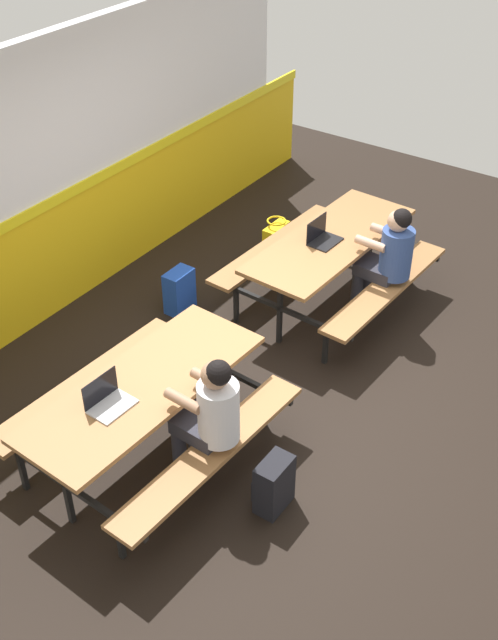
{
  "coord_description": "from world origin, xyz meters",
  "views": [
    {
      "loc": [
        -4.45,
        -2.82,
        4.53
      ],
      "look_at": [
        0.0,
        0.25,
        0.55
      ],
      "focal_mm": 44.04,
      "sensor_mm": 36.0,
      "label": 1
    }
  ],
  "objects_px": {
    "laptop_silver": "(108,400)",
    "picnic_table_left": "(145,401)",
    "tote_bag_bright": "(276,239)",
    "student_further": "(388,255)",
    "picnic_table_right": "(330,253)",
    "student_nearer": "(210,412)",
    "backpack_dark": "(273,485)",
    "satchel_spare": "(179,291)",
    "laptop_dark": "(322,237)"
  },
  "relations": [
    {
      "from": "picnic_table_left",
      "to": "laptop_dark",
      "type": "height_order",
      "value": "laptop_dark"
    },
    {
      "from": "student_further",
      "to": "laptop_silver",
      "type": "distance_m",
      "value": 3.1
    },
    {
      "from": "student_nearer",
      "to": "tote_bag_bright",
      "type": "relative_size",
      "value": 2.81
    },
    {
      "from": "picnic_table_left",
      "to": "laptop_dark",
      "type": "xyz_separation_m",
      "value": [
        2.52,
        -0.04,
        0.21
      ]
    },
    {
      "from": "backpack_dark",
      "to": "student_further",
      "type": "bearing_deg",
      "value": 9.29
    },
    {
      "from": "picnic_table_right",
      "to": "laptop_silver",
      "type": "distance_m",
      "value": 2.94
    },
    {
      "from": "picnic_table_left",
      "to": "laptop_silver",
      "type": "bearing_deg",
      "value": 170.3
    },
    {
      "from": "backpack_dark",
      "to": "satchel_spare",
      "type": "relative_size",
      "value": 1.0
    },
    {
      "from": "laptop_silver",
      "to": "student_further",
      "type": "bearing_deg",
      "value": -13.01
    },
    {
      "from": "picnic_table_left",
      "to": "student_nearer",
      "type": "distance_m",
      "value": 0.58
    },
    {
      "from": "laptop_dark",
      "to": "student_nearer",
      "type": "bearing_deg",
      "value": -168.03
    },
    {
      "from": "picnic_table_right",
      "to": "laptop_silver",
      "type": "bearing_deg",
      "value": 177.34
    },
    {
      "from": "picnic_table_right",
      "to": "satchel_spare",
      "type": "xyz_separation_m",
      "value": [
        -0.93,
        1.13,
        -0.36
      ]
    },
    {
      "from": "picnic_table_right",
      "to": "tote_bag_bright",
      "type": "relative_size",
      "value": 4.72
    },
    {
      "from": "backpack_dark",
      "to": "picnic_table_left",
      "type": "bearing_deg",
      "value": 97.04
    },
    {
      "from": "laptop_silver",
      "to": "picnic_table_left",
      "type": "bearing_deg",
      "value": -9.7
    },
    {
      "from": "satchel_spare",
      "to": "student_further",
      "type": "bearing_deg",
      "value": -58.77
    },
    {
      "from": "tote_bag_bright",
      "to": "satchel_spare",
      "type": "relative_size",
      "value": 0.98
    },
    {
      "from": "picnic_table_left",
      "to": "student_further",
      "type": "distance_m",
      "value": 2.79
    },
    {
      "from": "laptop_dark",
      "to": "student_further",
      "type": "bearing_deg",
      "value": -72.58
    },
    {
      "from": "picnic_table_right",
      "to": "student_further",
      "type": "height_order",
      "value": "student_further"
    },
    {
      "from": "picnic_table_left",
      "to": "laptop_silver",
      "type": "xyz_separation_m",
      "value": [
        -0.31,
        0.05,
        0.21
      ]
    },
    {
      "from": "picnic_table_left",
      "to": "laptop_silver",
      "type": "relative_size",
      "value": 6.14
    },
    {
      "from": "tote_bag_bright",
      "to": "student_nearer",
      "type": "bearing_deg",
      "value": -155.25
    },
    {
      "from": "satchel_spare",
      "to": "student_nearer",
      "type": "bearing_deg",
      "value": -135.04
    },
    {
      "from": "student_further",
      "to": "tote_bag_bright",
      "type": "xyz_separation_m",
      "value": [
        0.38,
        1.48,
        -0.51
      ]
    },
    {
      "from": "student_further",
      "to": "backpack_dark",
      "type": "xyz_separation_m",
      "value": [
        -2.58,
        -0.42,
        -0.49
      ]
    },
    {
      "from": "picnic_table_right",
      "to": "student_further",
      "type": "xyz_separation_m",
      "value": [
        0.09,
        -0.56,
        0.13
      ]
    },
    {
      "from": "student_nearer",
      "to": "laptop_silver",
      "type": "bearing_deg",
      "value": 121.82
    },
    {
      "from": "picnic_table_left",
      "to": "student_further",
      "type": "relative_size",
      "value": 1.68
    },
    {
      "from": "student_further",
      "to": "tote_bag_bright",
      "type": "height_order",
      "value": "student_further"
    },
    {
      "from": "student_further",
      "to": "laptop_silver",
      "type": "relative_size",
      "value": 3.65
    },
    {
      "from": "student_further",
      "to": "satchel_spare",
      "type": "bearing_deg",
      "value": 121.23
    },
    {
      "from": "picnic_table_left",
      "to": "student_nearer",
      "type": "relative_size",
      "value": 1.68
    },
    {
      "from": "student_nearer",
      "to": "backpack_dark",
      "type": "relative_size",
      "value": 2.74
    },
    {
      "from": "student_further",
      "to": "laptop_dark",
      "type": "bearing_deg",
      "value": 107.42
    },
    {
      "from": "picnic_table_left",
      "to": "tote_bag_bright",
      "type": "distance_m",
      "value": 3.23
    },
    {
      "from": "picnic_table_right",
      "to": "satchel_spare",
      "type": "relative_size",
      "value": 4.61
    },
    {
      "from": "student_nearer",
      "to": "backpack_dark",
      "type": "xyz_separation_m",
      "value": [
        0.06,
        -0.51,
        -0.49
      ]
    },
    {
      "from": "laptop_silver",
      "to": "satchel_spare",
      "type": "xyz_separation_m",
      "value": [
        2.0,
        1.0,
        -0.57
      ]
    },
    {
      "from": "tote_bag_bright",
      "to": "student_further",
      "type": "bearing_deg",
      "value": -104.42
    },
    {
      "from": "student_nearer",
      "to": "student_further",
      "type": "bearing_deg",
      "value": -1.83
    },
    {
      "from": "student_further",
      "to": "laptop_dark",
      "type": "distance_m",
      "value": 0.64
    },
    {
      "from": "tote_bag_bright",
      "to": "satchel_spare",
      "type": "xyz_separation_m",
      "value": [
        -1.41,
        0.22,
        0.02
      ]
    },
    {
      "from": "picnic_table_right",
      "to": "laptop_silver",
      "type": "height_order",
      "value": "laptop_silver"
    },
    {
      "from": "picnic_table_left",
      "to": "picnic_table_right",
      "type": "relative_size",
      "value": 1.0
    },
    {
      "from": "picnic_table_right",
      "to": "backpack_dark",
      "type": "xyz_separation_m",
      "value": [
        -2.49,
        -0.98,
        -0.36
      ]
    },
    {
      "from": "student_further",
      "to": "satchel_spare",
      "type": "relative_size",
      "value": 2.74
    },
    {
      "from": "student_nearer",
      "to": "backpack_dark",
      "type": "distance_m",
      "value": 0.71
    },
    {
      "from": "student_nearer",
      "to": "student_further",
      "type": "distance_m",
      "value": 2.64
    }
  ]
}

